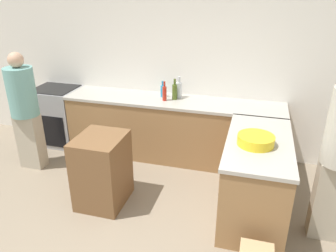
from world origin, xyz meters
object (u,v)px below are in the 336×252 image
object	(u,v)px
range_oven	(58,116)
dish_soap_bottle	(163,91)
olive_oil_bottle	(175,91)
hot_sauce_bottle	(165,93)
island_table	(102,170)
person_by_range	(25,108)
mixing_bowl	(256,140)
vinegar_bottle_clear	(179,89)

from	to	relation	value
range_oven	dish_soap_bottle	bearing A→B (deg)	3.15
range_oven	olive_oil_bottle	bearing A→B (deg)	0.87
dish_soap_bottle	hot_sauce_bottle	xyz separation A→B (m)	(0.07, -0.15, 0.02)
island_table	person_by_range	world-z (taller)	person_by_range
range_oven	hot_sauce_bottle	xyz separation A→B (m)	(1.83, -0.06, 0.56)
olive_oil_bottle	person_by_range	bearing A→B (deg)	-156.01
hot_sauce_bottle	olive_oil_bottle	bearing A→B (deg)	34.18
island_table	mixing_bowl	world-z (taller)	mixing_bowl
mixing_bowl	dish_soap_bottle	world-z (taller)	dish_soap_bottle
olive_oil_bottle	person_by_range	distance (m)	2.07
vinegar_bottle_clear	person_by_range	bearing A→B (deg)	-154.14
dish_soap_bottle	island_table	bearing A→B (deg)	-103.16
olive_oil_bottle	island_table	bearing A→B (deg)	-111.44
dish_soap_bottle	vinegar_bottle_clear	bearing A→B (deg)	6.46
mixing_bowl	olive_oil_bottle	distance (m)	1.65
person_by_range	olive_oil_bottle	bearing A→B (deg)	23.99
vinegar_bottle_clear	person_by_range	world-z (taller)	person_by_range
vinegar_bottle_clear	olive_oil_bottle	xyz separation A→B (m)	(-0.04, -0.09, -0.01)
range_oven	mixing_bowl	bearing A→B (deg)	-19.99
vinegar_bottle_clear	olive_oil_bottle	bearing A→B (deg)	-112.86
hot_sauce_bottle	person_by_range	distance (m)	1.92
range_oven	mixing_bowl	xyz separation A→B (m)	(3.12, -1.14, 0.51)
hot_sauce_bottle	vinegar_bottle_clear	size ratio (longest dim) A/B	0.89
person_by_range	range_oven	bearing A→B (deg)	94.91
mixing_bowl	person_by_range	size ratio (longest dim) A/B	0.23
dish_soap_bottle	mixing_bowl	bearing A→B (deg)	-42.07
island_table	mixing_bowl	size ratio (longest dim) A/B	2.27
vinegar_bottle_clear	dish_soap_bottle	bearing A→B (deg)	-173.54
mixing_bowl	vinegar_bottle_clear	bearing A→B (deg)	131.86
range_oven	island_table	xyz separation A→B (m)	(1.43, -1.31, -0.03)
island_table	hot_sauce_bottle	distance (m)	1.45
dish_soap_bottle	vinegar_bottle_clear	world-z (taller)	vinegar_bottle_clear
olive_oil_bottle	person_by_range	xyz separation A→B (m)	(-1.89, -0.84, -0.15)
range_oven	vinegar_bottle_clear	world-z (taller)	vinegar_bottle_clear
island_table	dish_soap_bottle	xyz separation A→B (m)	(0.33, 1.41, 0.58)
hot_sauce_bottle	vinegar_bottle_clear	xyz separation A→B (m)	(0.17, 0.18, 0.01)
person_by_range	island_table	bearing A→B (deg)	-20.21
range_oven	dish_soap_bottle	xyz separation A→B (m)	(1.76, 0.10, 0.55)
island_table	hot_sauce_bottle	size ratio (longest dim) A/B	3.09
mixing_bowl	vinegar_bottle_clear	xyz separation A→B (m)	(-1.13, 1.26, 0.07)
range_oven	hot_sauce_bottle	world-z (taller)	hot_sauce_bottle
range_oven	dish_soap_bottle	distance (m)	1.84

